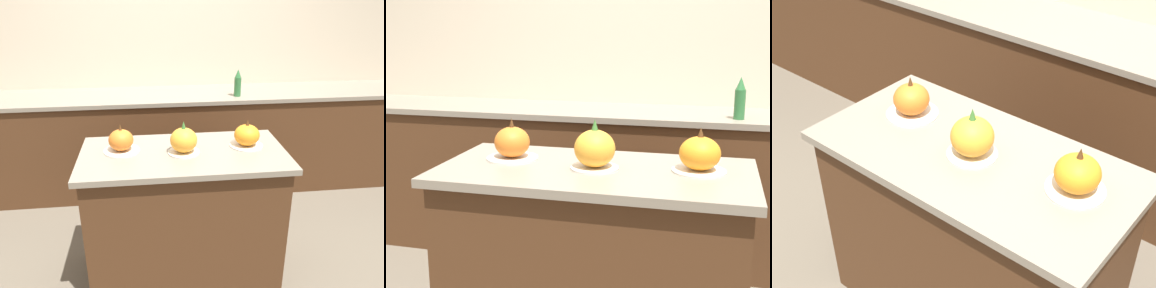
% 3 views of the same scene
% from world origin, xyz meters
% --- Properties ---
extents(kitchen_island, '(1.25, 0.63, 0.90)m').
position_xyz_m(kitchen_island, '(0.00, 0.00, 0.45)').
color(kitchen_island, '#4C2D19').
rests_on(kitchen_island, ground_plane).
extents(back_counter, '(6.00, 0.60, 0.94)m').
position_xyz_m(back_counter, '(0.00, 1.21, 0.47)').
color(back_counter, '#4C2D19').
rests_on(back_counter, ground_plane).
extents(pumpkin_cake_left, '(0.22, 0.22, 0.18)m').
position_xyz_m(pumpkin_cake_left, '(-0.37, 0.06, 0.96)').
color(pumpkin_cake_left, silver).
rests_on(pumpkin_cake_left, kitchen_island).
extents(pumpkin_cake_center, '(0.19, 0.19, 0.20)m').
position_xyz_m(pumpkin_cake_center, '(0.00, -0.01, 0.97)').
color(pumpkin_cake_center, silver).
rests_on(pumpkin_cake_center, kitchen_island).
extents(pumpkin_cake_right, '(0.21, 0.21, 0.18)m').
position_xyz_m(pumpkin_cake_right, '(0.40, 0.05, 0.96)').
color(pumpkin_cake_right, silver).
rests_on(pumpkin_cake_right, kitchen_island).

